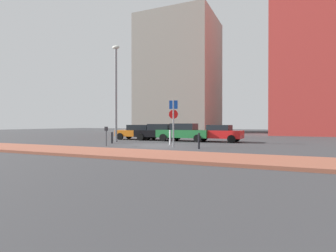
% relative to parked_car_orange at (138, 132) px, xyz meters
% --- Properties ---
extents(ground_plane, '(120.00, 120.00, 0.00)m').
position_rel_parked_car_orange_xyz_m(ground_plane, '(4.61, -5.78, -0.75)').
color(ground_plane, '#38383A').
extents(sidewalk_brick, '(40.00, 3.33, 0.14)m').
position_rel_parked_car_orange_xyz_m(sidewalk_brick, '(4.61, -11.20, -0.68)').
color(sidewalk_brick, '#93513D').
rests_on(sidewalk_brick, ground).
extents(parked_car_orange, '(4.08, 2.18, 1.42)m').
position_rel_parked_car_orange_xyz_m(parked_car_orange, '(0.00, 0.00, 0.00)').
color(parked_car_orange, orange).
rests_on(parked_car_orange, ground).
extents(parked_car_black, '(4.43, 2.17, 1.50)m').
position_rel_parked_car_orange_xyz_m(parked_car_black, '(2.43, -0.27, 0.02)').
color(parked_car_black, black).
rests_on(parked_car_black, ground).
extents(parked_car_green, '(4.60, 2.01, 1.55)m').
position_rel_parked_car_orange_xyz_m(parked_car_green, '(4.84, -0.35, 0.04)').
color(parked_car_green, '#237238').
rests_on(parked_car_green, ground).
extents(parked_car_red, '(4.29, 2.08, 1.42)m').
position_rel_parked_car_orange_xyz_m(parked_car_red, '(7.79, -0.13, -0.01)').
color(parked_car_red, red).
rests_on(parked_car_red, ground).
extents(parking_sign_post, '(0.59, 0.19, 3.07)m').
position_rel_parked_car_orange_xyz_m(parking_sign_post, '(6.31, -6.17, 1.19)').
color(parking_sign_post, gray).
rests_on(parking_sign_post, ground).
extents(parking_meter, '(0.18, 0.14, 1.32)m').
position_rel_parked_car_orange_xyz_m(parking_meter, '(1.82, -7.34, 0.11)').
color(parking_meter, '#4C4C51').
rests_on(parking_meter, ground).
extents(street_lamp, '(0.70, 0.36, 8.09)m').
position_rel_parked_car_orange_xyz_m(street_lamp, '(-0.03, -3.54, 3.94)').
color(street_lamp, gray).
rests_on(street_lamp, ground).
extents(traffic_bollard_near, '(0.16, 0.16, 1.06)m').
position_rel_parked_car_orange_xyz_m(traffic_bollard_near, '(5.43, -4.67, -0.22)').
color(traffic_bollard_near, '#B7B7BC').
rests_on(traffic_bollard_near, ground).
extents(traffic_bollard_mid, '(0.14, 0.14, 0.87)m').
position_rel_parked_car_orange_xyz_m(traffic_bollard_mid, '(0.70, -5.13, -0.31)').
color(traffic_bollard_mid, black).
rests_on(traffic_bollard_mid, ground).
extents(traffic_bollard_far, '(0.12, 0.12, 0.97)m').
position_rel_parked_car_orange_xyz_m(traffic_bollard_far, '(8.24, -6.81, -0.27)').
color(traffic_bollard_far, black).
rests_on(traffic_bollard_far, ground).
extents(building_colorful_midrise, '(14.52, 15.85, 24.52)m').
position_rel_parked_car_orange_xyz_m(building_colorful_midrise, '(18.26, 21.55, 11.51)').
color(building_colorful_midrise, '#BF3833').
rests_on(building_colorful_midrise, ground).
extents(building_under_construction, '(13.88, 13.10, 21.89)m').
position_rel_parked_car_orange_xyz_m(building_under_construction, '(-5.97, 26.33, 10.20)').
color(building_under_construction, gray).
rests_on(building_under_construction, ground).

